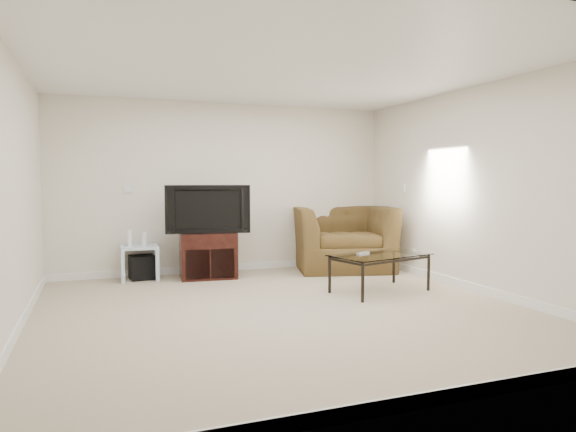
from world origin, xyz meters
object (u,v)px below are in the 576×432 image
object	(u,v)px
tv_stand	(208,255)
television	(208,209)
side_table	(140,262)
coffee_table	(380,273)
subwoofer	(142,267)
recliner	(343,227)

from	to	relation	value
tv_stand	television	size ratio (longest dim) A/B	0.72
side_table	coffee_table	world-z (taller)	side_table
coffee_table	side_table	bearing A→B (deg)	145.73
coffee_table	tv_stand	bearing A→B (deg)	137.41
television	subwoofer	size ratio (longest dim) A/B	3.28
side_table	coffee_table	xyz separation A→B (m)	(2.69, -1.83, -0.01)
coffee_table	recliner	bearing A→B (deg)	79.19
tv_stand	recliner	bearing A→B (deg)	5.31
tv_stand	recliner	world-z (taller)	recliner
television	tv_stand	bearing A→B (deg)	94.95
side_table	recliner	size ratio (longest dim) A/B	0.34
side_table	coffee_table	bearing A→B (deg)	-34.27
side_table	recliner	bearing A→B (deg)	-3.73
subwoofer	coffee_table	size ratio (longest dim) A/B	0.28
side_table	subwoofer	distance (m)	0.08
tv_stand	coffee_table	world-z (taller)	tv_stand
tv_stand	subwoofer	xyz separation A→B (m)	(-0.88, 0.21, -0.15)
tv_stand	side_table	size ratio (longest dim) A/B	1.55
television	side_table	distance (m)	1.19
recliner	side_table	bearing A→B (deg)	-169.60
subwoofer	side_table	bearing A→B (deg)	-148.31
television	recliner	xyz separation A→B (m)	(2.09, 0.03, -0.33)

